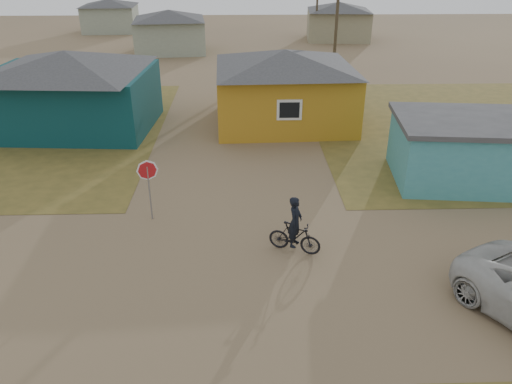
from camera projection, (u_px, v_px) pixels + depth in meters
ground at (236, 278)px, 14.45m from camera, size 120.00×120.00×0.00m
grass_ne at (501, 127)px, 26.45m from camera, size 20.00×18.00×0.00m
house_teal at (70, 89)px, 25.39m from camera, size 8.93×7.08×4.00m
house_yellow at (284, 86)px, 26.15m from camera, size 7.72×6.76×3.90m
shed_turquoise at (474, 150)px, 19.93m from camera, size 6.71×4.93×2.60m
house_pale_west at (170, 30)px, 43.88m from camera, size 7.04×6.15×3.60m
house_beige_east at (338, 20)px, 49.67m from camera, size 6.95×6.05×3.60m
house_pale_north at (110, 15)px, 54.45m from camera, size 6.28×5.81×3.40m
utility_pole_near at (337, 22)px, 32.46m from camera, size 1.40×0.20×8.00m
stop_sign at (148, 176)px, 16.86m from camera, size 0.73×0.15×2.23m
cyclist at (295, 232)px, 15.44m from camera, size 1.73×1.09×1.90m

